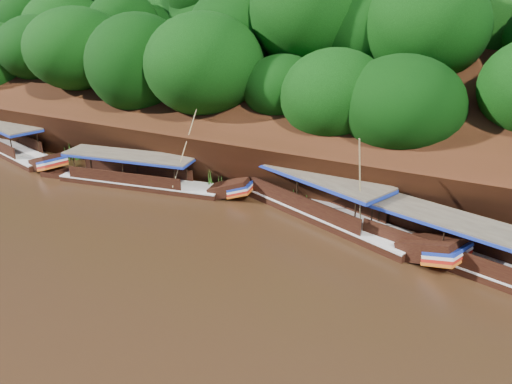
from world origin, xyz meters
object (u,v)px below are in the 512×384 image
at_px(boat_1, 329,211).
at_px(boat_3, 14,148).
at_px(boat_0, 479,261).
at_px(boat_2, 150,180).

xyz_separation_m(boat_1, boat_3, (-27.09, -0.18, -0.03)).
bearing_deg(boat_3, boat_0, 11.78).
height_order(boat_0, boat_1, boat_0).
bearing_deg(boat_2, boat_3, 167.83).
distance_m(boat_0, boat_3, 35.37).
height_order(boat_2, boat_3, boat_2).
bearing_deg(boat_3, boat_1, 15.25).
relative_size(boat_1, boat_3, 1.07).
height_order(boat_1, boat_2, boat_1).
relative_size(boat_2, boat_3, 0.99).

